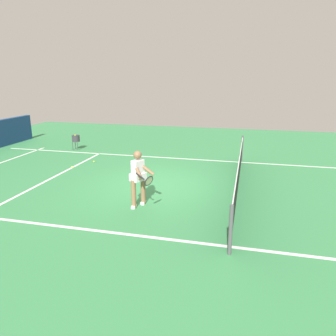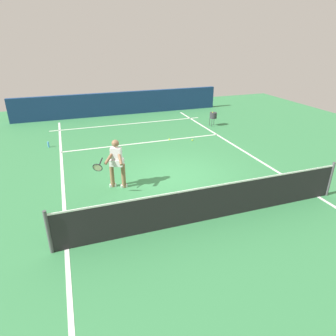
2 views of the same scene
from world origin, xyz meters
The scene contains 9 objects.
ground_plane centered at (0.00, 0.00, 0.00)m, with size 24.70×24.70×0.00m, color #38844C.
service_line_marking centered at (0.00, -3.79, 0.00)m, with size 7.08×0.10×0.01m, color white.
sideline_left_marking centered at (-3.54, 0.00, 0.00)m, with size 0.10×17.00×0.01m, color white.
sideline_right_marking centered at (3.54, 0.00, 0.00)m, with size 0.10×17.00×0.01m, color white.
court_net centered at (0.00, 2.56, 0.50)m, with size 7.76×0.08×1.06m.
tennis_player centered at (1.91, 0.00, 0.85)m, with size 1.04×0.83×1.55m.
tennis_ball_near centered at (-2.07, -3.32, 0.03)m, with size 0.07×0.07×0.07m, color #D1E533.
tennis_ball_mid centered at (-1.13, -3.78, 0.03)m, with size 0.07×0.07×0.07m, color #D1E533.
ball_hopper centered at (-4.06, -5.21, 0.55)m, with size 0.36×0.36×0.74m.
Camera 1 is at (9.79, 2.76, 3.46)m, focal length 34.90 mm.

